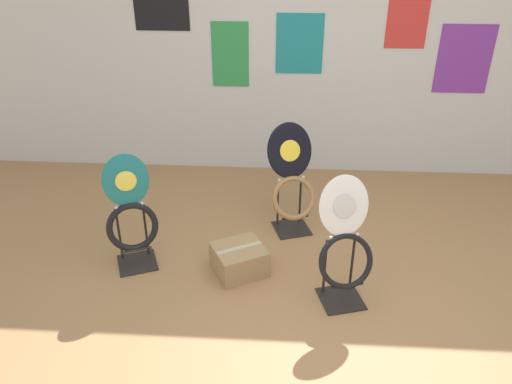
# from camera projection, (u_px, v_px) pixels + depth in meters

# --- Properties ---
(ground_plane) EXTENTS (14.00, 14.00, 0.00)m
(ground_plane) POSITION_uv_depth(u_px,v_px,m) (311.00, 341.00, 3.09)
(ground_plane) COLOR #A37547
(wall_back) EXTENTS (8.00, 0.07, 2.60)m
(wall_back) POSITION_uv_depth(u_px,v_px,m) (309.00, 41.00, 4.62)
(wall_back) COLOR silver
(wall_back) RESTS_ON ground_plane
(toilet_seat_display_white_plain) EXTENTS (0.41, 0.37, 0.89)m
(toilet_seat_display_white_plain) POSITION_uv_depth(u_px,v_px,m) (345.00, 249.00, 3.24)
(toilet_seat_display_white_plain) COLOR black
(toilet_seat_display_white_plain) RESTS_ON ground_plane
(toilet_seat_display_jazz_black) EXTENTS (0.45, 0.43, 0.89)m
(toilet_seat_display_jazz_black) POSITION_uv_depth(u_px,v_px,m) (292.00, 183.00, 4.03)
(toilet_seat_display_jazz_black) COLOR black
(toilet_seat_display_jazz_black) RESTS_ON ground_plane
(toilet_seat_display_teal_sax) EXTENTS (0.39, 0.37, 0.90)m
(toilet_seat_display_teal_sax) POSITION_uv_depth(u_px,v_px,m) (131.00, 218.00, 3.58)
(toilet_seat_display_teal_sax) COLOR black
(toilet_seat_display_teal_sax) RESTS_ON ground_plane
(storage_box) EXTENTS (0.46, 0.45, 0.21)m
(storage_box) POSITION_uv_depth(u_px,v_px,m) (239.00, 259.00, 3.65)
(storage_box) COLOR #A37F51
(storage_box) RESTS_ON ground_plane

